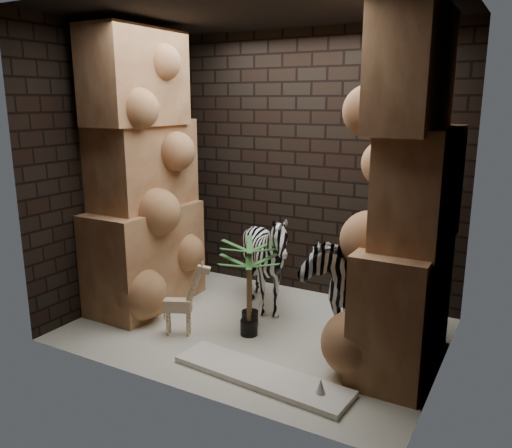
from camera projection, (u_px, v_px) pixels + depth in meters
The scene contains 14 objects.
floor at pixel (256, 329), 5.15m from camera, with size 3.50×3.50×0.00m, color beige.
ceiling at pixel (256, 9), 4.44m from camera, with size 3.50×3.50×0.00m, color black.
wall_back at pixel (309, 166), 5.86m from camera, with size 3.50×3.50×0.00m, color black.
wall_front at pixel (172, 203), 3.74m from camera, with size 3.50×3.50×0.00m, color black.
wall_left at pixel (116, 169), 5.63m from camera, with size 3.00×3.00×0.00m, color black.
wall_right at pixel (454, 198), 3.97m from camera, with size 3.00×3.00×0.00m, color black.
rock_pillar_left at pixel (141, 171), 5.46m from camera, with size 0.68×1.30×3.00m, color tan, non-canonical shape.
rock_pillar_right at pixel (410, 194), 4.12m from camera, with size 0.58×1.25×3.00m, color tan, non-canonical shape.
zebra_right at pixel (339, 273), 4.81m from camera, with size 0.60×1.12×1.32m, color white.
zebra_left at pixel (266, 266), 5.46m from camera, with size 0.92×1.14×1.03m, color white.
giraffe_toy at pixel (178, 297), 4.95m from camera, with size 0.40×0.13×0.77m, color beige, non-canonical shape.
palm_front at pixel (250, 284), 5.14m from camera, with size 0.36×0.36×0.88m, color #1E5C29, non-canonical shape.
palm_back at pixel (249, 296), 4.94m from camera, with size 0.36×0.36×0.80m, color #1E5C29, non-canonical shape.
surfboard at pixel (261, 376), 4.23m from camera, with size 1.55×0.38×0.05m, color white.
Camera 1 is at (2.32, -4.15, 2.23)m, focal length 36.15 mm.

